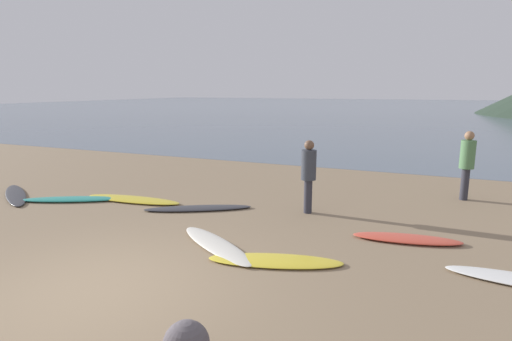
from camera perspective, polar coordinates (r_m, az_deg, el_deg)
The scene contains 11 objects.
ground_plane at distance 14.90m, azimuth 6.44°, elevation -0.01°, with size 120.00×120.00×0.20m, color #8C7559.
ocean_water at distance 64.51m, azimuth 19.50°, elevation 8.08°, with size 140.00×100.00×0.01m, color slate.
surfboard_0 at distance 12.60m, azimuth -30.07°, elevation -2.90°, with size 2.61×0.45×0.07m, color #333338.
surfboard_1 at distance 11.43m, azimuth -23.90°, elevation -3.61°, with size 2.50×0.48×0.09m, color teal.
surfboard_2 at distance 10.89m, azimuth -16.51°, elevation -3.81°, with size 2.60×0.59×0.08m, color yellow.
surfboard_3 at distance 9.81m, azimuth -7.95°, elevation -5.13°, with size 2.48×0.47×0.07m, color #333338.
surfboard_4 at distance 7.55m, azimuth -5.50°, elevation -10.07°, with size 2.25×0.51×0.08m, color silver.
surfboard_5 at distance 6.90m, azimuth 2.65°, elevation -12.24°, with size 2.19×0.60×0.07m, color yellow.
surfboard_6 at distance 8.28m, azimuth 19.95°, elevation -8.76°, with size 1.94×0.52×0.09m, color #D84C38.
person_0 at distance 9.33m, azimuth 7.22°, elevation -0.01°, with size 0.33×0.33×1.66m.
person_1 at distance 11.62m, azimuth 26.95°, elevation 1.32°, with size 0.35×0.35×1.74m.
Camera 1 is at (4.14, -4.02, 2.77)m, focal length 29.20 mm.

